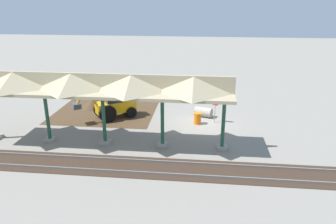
{
  "coord_description": "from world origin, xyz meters",
  "views": [
    {
      "loc": [
        -0.02,
        24.49,
        9.53
      ],
      "look_at": [
        2.43,
        2.16,
        1.6
      ],
      "focal_mm": 35.0,
      "sensor_mm": 36.0,
      "label": 1
    }
  ],
  "objects_px": {
    "traffic_barrel": "(197,118)",
    "stop_sign": "(215,104)",
    "backhoe": "(114,103)",
    "concrete_pipe": "(203,112)"
  },
  "relations": [
    {
      "from": "backhoe",
      "to": "concrete_pipe",
      "type": "xyz_separation_m",
      "value": [
        -7.35,
        -1.07,
        -0.87
      ]
    },
    {
      "from": "stop_sign",
      "to": "concrete_pipe",
      "type": "relative_size",
      "value": 1.36
    },
    {
      "from": "backhoe",
      "to": "traffic_barrel",
      "type": "height_order",
      "value": "backhoe"
    },
    {
      "from": "stop_sign",
      "to": "traffic_barrel",
      "type": "bearing_deg",
      "value": 19.02
    },
    {
      "from": "stop_sign",
      "to": "backhoe",
      "type": "height_order",
      "value": "backhoe"
    },
    {
      "from": "backhoe",
      "to": "stop_sign",
      "type": "bearing_deg",
      "value": 178.71
    },
    {
      "from": "concrete_pipe",
      "to": "traffic_barrel",
      "type": "height_order",
      "value": "traffic_barrel"
    },
    {
      "from": "stop_sign",
      "to": "backhoe",
      "type": "bearing_deg",
      "value": -1.29
    },
    {
      "from": "traffic_barrel",
      "to": "stop_sign",
      "type": "bearing_deg",
      "value": -160.98
    },
    {
      "from": "stop_sign",
      "to": "traffic_barrel",
      "type": "distance_m",
      "value": 1.81
    }
  ]
}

